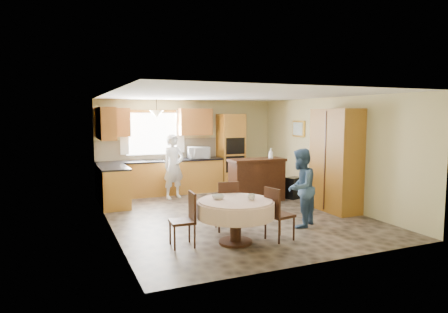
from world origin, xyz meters
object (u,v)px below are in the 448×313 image
(chair_right, at_px, (277,211))
(person_dining, at_px, (300,188))
(cupboard, at_px, (336,160))
(sideboard, at_px, (257,181))
(dining_table, at_px, (236,210))
(oven_tower, at_px, (231,152))
(person_sink, at_px, (174,166))
(chair_back, at_px, (227,203))
(chair_left, at_px, (186,217))

(chair_right, xyz_separation_m, person_dining, (0.84, 0.57, 0.24))
(cupboard, bearing_deg, sideboard, 126.07)
(sideboard, relative_size, person_dining, 0.93)
(sideboard, height_order, person_dining, person_dining)
(dining_table, relative_size, person_dining, 0.86)
(oven_tower, relative_size, person_dining, 1.43)
(person_dining, bearing_deg, oven_tower, -130.95)
(oven_tower, height_order, person_sink, oven_tower)
(person_sink, bearing_deg, person_dining, -84.70)
(dining_table, height_order, chair_back, chair_back)
(dining_table, distance_m, chair_back, 0.72)
(person_sink, bearing_deg, dining_table, -108.98)
(person_dining, bearing_deg, chair_right, -2.15)
(chair_left, height_order, chair_back, chair_back)
(oven_tower, height_order, chair_back, oven_tower)
(dining_table, height_order, person_sink, person_sink)
(sideboard, bearing_deg, chair_right, -111.77)
(cupboard, height_order, person_dining, cupboard)
(chair_left, xyz_separation_m, person_sink, (0.83, 3.65, 0.33))
(dining_table, xyz_separation_m, chair_right, (0.69, -0.14, -0.06))
(chair_right, bearing_deg, dining_table, 65.85)
(oven_tower, xyz_separation_m, cupboard, (1.07, -3.24, 0.06))
(person_sink, bearing_deg, cupboard, -60.60)
(chair_left, bearing_deg, person_sink, 170.12)
(chair_back, height_order, chair_right, chair_back)
(dining_table, bearing_deg, cupboard, 21.76)
(person_sink, bearing_deg, chair_left, -121.11)
(sideboard, distance_m, person_sink, 2.11)
(chair_left, bearing_deg, oven_tower, 150.82)
(person_dining, bearing_deg, cupboard, 172.12)
(chair_right, xyz_separation_m, person_sink, (-0.64, 3.97, 0.31))
(chair_left, xyz_separation_m, chair_right, (1.47, -0.32, 0.02))
(oven_tower, relative_size, cupboard, 0.95)
(oven_tower, relative_size, chair_left, 2.43)
(oven_tower, bearing_deg, person_dining, -95.01)
(chair_back, height_order, person_dining, person_dining)
(sideboard, relative_size, person_sink, 0.84)
(oven_tower, distance_m, cupboard, 3.41)
(chair_left, height_order, person_dining, person_dining)
(cupboard, relative_size, chair_left, 2.56)
(oven_tower, bearing_deg, person_sink, -162.21)
(chair_left, relative_size, chair_right, 0.96)
(dining_table, relative_size, chair_right, 1.40)
(cupboard, bearing_deg, chair_right, -149.72)
(sideboard, bearing_deg, chair_back, -129.53)
(person_dining, bearing_deg, dining_table, -20.56)
(oven_tower, height_order, sideboard, oven_tower)
(oven_tower, xyz_separation_m, chair_back, (-1.72, -3.72, -0.55))
(dining_table, height_order, person_dining, person_dining)
(chair_left, height_order, chair_right, chair_right)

